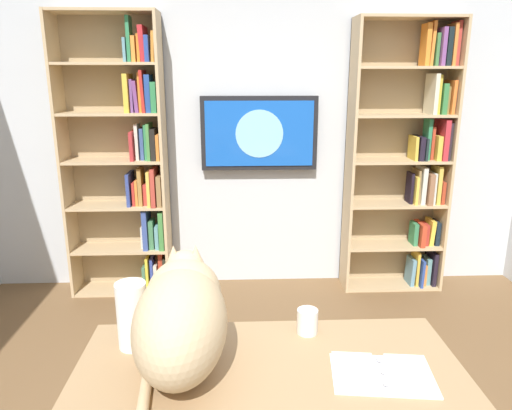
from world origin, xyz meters
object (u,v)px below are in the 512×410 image
desk (270,408)px  paper_towel_roll (132,315)px  bookshelf_left (410,160)px  cat (182,314)px  coffee_mug (307,321)px  open_binder (382,374)px  bookshelf_right (128,161)px  wall_mounted_tv (259,133)px

desk → paper_towel_roll: bearing=-22.6°
bookshelf_left → cat: bookshelf_left is taller
bookshelf_left → coffee_mug: bookshelf_left is taller
bookshelf_left → cat: bearing=55.0°
bookshelf_left → paper_towel_roll: size_ratio=8.66×
bookshelf_left → desk: 2.70m
open_binder → coffee_mug: bearing=-53.4°
bookshelf_left → bookshelf_right: bearing=0.0°
paper_towel_roll → open_binder: bearing=165.8°
open_binder → paper_towel_roll: paper_towel_roll is taller
cat → open_binder: (-0.66, 0.10, -0.18)m
bookshelf_left → open_binder: size_ratio=6.07×
bookshelf_right → coffee_mug: size_ratio=22.69×
bookshelf_right → cat: 2.35m
bookshelf_left → desk: (1.28, 2.34, -0.42)m
desk → coffee_mug: 0.36m
open_binder → wall_mounted_tv: bearing=-83.2°
cat → wall_mounted_tv: bearing=-99.0°
open_binder → paper_towel_roll: bearing=-14.2°
desk → open_binder: (-0.37, 0.01, 0.13)m
cat → bookshelf_left: bearing=-125.0°
wall_mounted_tv → desk: size_ratio=0.70×
wall_mounted_tv → open_binder: size_ratio=2.61×
open_binder → desk: bearing=-2.2°
desk → cat: bearing=-16.9°
cat → coffee_mug: bearing=-158.5°
wall_mounted_tv → bookshelf_left: bearing=175.9°
bookshelf_left → coffee_mug: 2.37m
coffee_mug → open_binder: bearing=126.6°
wall_mounted_tv → desk: (0.08, 2.42, -0.63)m
bookshelf_right → cat: bookshelf_right is taller
paper_towel_roll → coffee_mug: (-0.65, -0.07, -0.08)m
bookshelf_left → cat: size_ratio=3.08×
bookshelf_right → cat: size_ratio=3.12×
bookshelf_left → desk: bearing=61.3°
wall_mounted_tv → cat: 2.39m
cat → bookshelf_right: bearing=-73.8°
bookshelf_left → wall_mounted_tv: bearing=-4.1°
wall_mounted_tv → coffee_mug: 2.21m
coffee_mug → bookshelf_right: bearing=-61.9°
wall_mounted_tv → desk: bearing=88.1°
desk → cat: cat is taller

